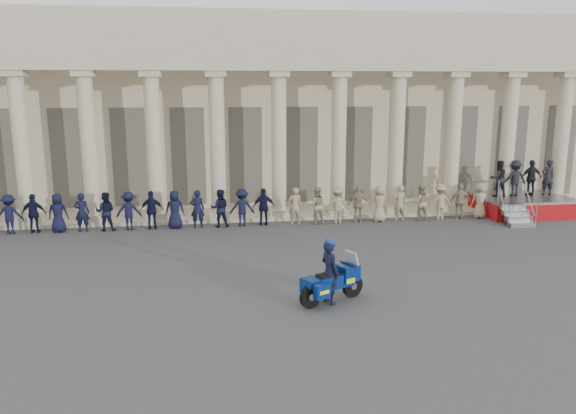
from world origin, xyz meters
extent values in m
plane|color=#3B3B3D|center=(0.00, 0.00, 0.00)|extent=(90.00, 90.00, 0.00)
cube|color=#BCAC8D|center=(0.00, 15.00, 4.50)|extent=(40.00, 10.00, 9.00)
cube|color=#BCAC8D|center=(0.00, 8.80, 0.07)|extent=(40.00, 2.60, 0.15)
cube|color=#BCAC8D|center=(0.00, 8.00, 6.79)|extent=(35.80, 1.00, 1.00)
cube|color=#BCAC8D|center=(0.00, 8.00, 7.89)|extent=(35.80, 1.00, 1.20)
cube|color=#BCAC8D|center=(-9.10, 8.00, 0.30)|extent=(0.90, 0.90, 0.30)
cylinder|color=#BCAC8D|center=(-9.10, 8.00, 3.25)|extent=(0.64, 0.64, 5.60)
cube|color=#BCAC8D|center=(-9.10, 8.00, 6.17)|extent=(0.85, 0.85, 0.24)
cube|color=#BCAC8D|center=(-6.50, 8.00, 0.30)|extent=(0.90, 0.90, 0.30)
cylinder|color=#BCAC8D|center=(-6.50, 8.00, 3.25)|extent=(0.64, 0.64, 5.60)
cube|color=#BCAC8D|center=(-6.50, 8.00, 6.17)|extent=(0.85, 0.85, 0.24)
cube|color=#BCAC8D|center=(-3.90, 8.00, 0.30)|extent=(0.90, 0.90, 0.30)
cylinder|color=#BCAC8D|center=(-3.90, 8.00, 3.25)|extent=(0.64, 0.64, 5.60)
cube|color=#BCAC8D|center=(-3.90, 8.00, 6.17)|extent=(0.85, 0.85, 0.24)
cube|color=#BCAC8D|center=(-1.30, 8.00, 0.30)|extent=(0.90, 0.90, 0.30)
cylinder|color=#BCAC8D|center=(-1.30, 8.00, 3.25)|extent=(0.64, 0.64, 5.60)
cube|color=#BCAC8D|center=(-1.30, 8.00, 6.17)|extent=(0.85, 0.85, 0.24)
cube|color=#BCAC8D|center=(1.30, 8.00, 0.30)|extent=(0.90, 0.90, 0.30)
cylinder|color=#BCAC8D|center=(1.30, 8.00, 3.25)|extent=(0.64, 0.64, 5.60)
cube|color=#BCAC8D|center=(1.30, 8.00, 6.17)|extent=(0.85, 0.85, 0.24)
cube|color=#BCAC8D|center=(3.90, 8.00, 0.30)|extent=(0.90, 0.90, 0.30)
cylinder|color=#BCAC8D|center=(3.90, 8.00, 3.25)|extent=(0.64, 0.64, 5.60)
cube|color=#BCAC8D|center=(3.90, 8.00, 6.17)|extent=(0.85, 0.85, 0.24)
cube|color=#BCAC8D|center=(6.50, 8.00, 0.30)|extent=(0.90, 0.90, 0.30)
cylinder|color=#BCAC8D|center=(6.50, 8.00, 3.25)|extent=(0.64, 0.64, 5.60)
cube|color=#BCAC8D|center=(6.50, 8.00, 6.17)|extent=(0.85, 0.85, 0.24)
cube|color=#BCAC8D|center=(9.10, 8.00, 0.30)|extent=(0.90, 0.90, 0.30)
cylinder|color=#BCAC8D|center=(9.10, 8.00, 3.25)|extent=(0.64, 0.64, 5.60)
cube|color=#BCAC8D|center=(9.10, 8.00, 6.17)|extent=(0.85, 0.85, 0.24)
cube|color=#BCAC8D|center=(11.70, 8.00, 0.30)|extent=(0.90, 0.90, 0.30)
cylinder|color=#BCAC8D|center=(11.70, 8.00, 3.25)|extent=(0.64, 0.64, 5.60)
cube|color=#BCAC8D|center=(11.70, 8.00, 6.17)|extent=(0.85, 0.85, 0.24)
cube|color=#BCAC8D|center=(14.30, 8.00, 0.30)|extent=(0.90, 0.90, 0.30)
cylinder|color=#BCAC8D|center=(14.30, 8.00, 3.25)|extent=(0.64, 0.64, 5.60)
cube|color=#BCAC8D|center=(14.30, 8.00, 6.17)|extent=(0.85, 0.85, 0.24)
cube|color=black|center=(-10.40, 10.02, 2.55)|extent=(1.30, 0.12, 4.20)
cube|color=black|center=(-7.80, 10.02, 2.55)|extent=(1.30, 0.12, 4.20)
cube|color=black|center=(-5.20, 10.02, 2.55)|extent=(1.30, 0.12, 4.20)
cube|color=black|center=(-2.60, 10.02, 2.55)|extent=(1.30, 0.12, 4.20)
cube|color=black|center=(0.00, 10.02, 2.55)|extent=(1.30, 0.12, 4.20)
cube|color=black|center=(2.60, 10.02, 2.55)|extent=(1.30, 0.12, 4.20)
cube|color=black|center=(5.20, 10.02, 2.55)|extent=(1.30, 0.12, 4.20)
cube|color=black|center=(7.80, 10.02, 2.55)|extent=(1.30, 0.12, 4.20)
cube|color=black|center=(10.40, 10.02, 2.55)|extent=(1.30, 0.12, 4.20)
cube|color=black|center=(13.00, 10.02, 2.55)|extent=(1.30, 0.12, 4.20)
cube|color=black|center=(15.60, 10.02, 2.55)|extent=(1.30, 0.12, 4.20)
imported|color=black|center=(-9.45, 6.89, 0.78)|extent=(1.01, 0.58, 1.57)
imported|color=black|center=(-8.54, 6.89, 0.78)|extent=(0.92, 0.38, 1.57)
imported|color=black|center=(-7.64, 6.89, 0.78)|extent=(0.77, 0.50, 1.57)
imported|color=black|center=(-6.73, 6.89, 0.78)|extent=(0.57, 0.38, 1.57)
imported|color=black|center=(-5.82, 6.89, 0.78)|extent=(0.76, 0.59, 1.57)
imported|color=black|center=(-4.91, 6.89, 0.78)|extent=(1.01, 0.58, 1.57)
imported|color=black|center=(-4.01, 6.89, 0.78)|extent=(0.92, 0.38, 1.57)
imported|color=black|center=(-3.10, 6.89, 0.78)|extent=(0.77, 0.50, 1.57)
imported|color=black|center=(-2.19, 6.89, 0.78)|extent=(0.57, 0.38, 1.57)
imported|color=black|center=(-1.28, 6.89, 0.78)|extent=(0.76, 0.59, 1.57)
imported|color=black|center=(-0.38, 6.89, 0.78)|extent=(1.01, 0.58, 1.57)
imported|color=black|center=(0.53, 6.89, 0.78)|extent=(0.92, 0.38, 1.57)
imported|color=gray|center=(1.84, 6.89, 0.78)|extent=(0.57, 0.38, 1.57)
imported|color=gray|center=(2.75, 6.89, 0.78)|extent=(0.76, 0.59, 1.57)
imported|color=gray|center=(3.65, 6.89, 0.78)|extent=(1.01, 0.58, 1.57)
imported|color=gray|center=(4.56, 6.89, 0.78)|extent=(0.92, 0.38, 1.57)
imported|color=gray|center=(5.47, 6.89, 0.78)|extent=(0.77, 0.50, 1.57)
imported|color=gray|center=(6.38, 6.89, 0.78)|extent=(0.57, 0.38, 1.57)
imported|color=gray|center=(7.28, 6.89, 0.78)|extent=(0.76, 0.59, 1.57)
imported|color=gray|center=(8.19, 6.89, 0.78)|extent=(1.01, 0.58, 1.57)
imported|color=gray|center=(9.10, 6.89, 0.78)|extent=(0.92, 0.38, 1.57)
imported|color=gray|center=(10.00, 6.89, 0.78)|extent=(0.77, 0.50, 1.57)
cube|color=gray|center=(12.39, 7.45, 0.75)|extent=(3.95, 2.82, 0.10)
cube|color=#9B0C0F|center=(12.39, 6.06, 0.35)|extent=(3.95, 0.04, 0.70)
cube|color=#9B0C0F|center=(10.44, 7.45, 0.35)|extent=(0.04, 2.82, 0.70)
cube|color=#9B0C0F|center=(14.35, 7.45, 0.35)|extent=(0.04, 2.82, 0.70)
cube|color=gray|center=(11.02, 5.14, 0.10)|extent=(1.10, 0.28, 0.20)
cube|color=gray|center=(11.02, 5.42, 0.30)|extent=(1.10, 0.28, 0.20)
cube|color=gray|center=(11.02, 5.70, 0.50)|extent=(1.10, 0.28, 0.20)
cube|color=gray|center=(11.02, 5.98, 0.70)|extent=(1.10, 0.28, 0.20)
cylinder|color=gray|center=(12.39, 8.81, 1.30)|extent=(3.95, 0.04, 0.04)
imported|color=black|center=(11.19, 7.65, 1.61)|extent=(0.79, 0.62, 1.62)
imported|color=black|center=(11.99, 7.65, 1.61)|extent=(1.05, 0.60, 1.62)
imported|color=black|center=(12.79, 7.65, 1.61)|extent=(0.95, 0.40, 1.62)
imported|color=black|center=(13.59, 7.65, 1.61)|extent=(0.59, 0.39, 1.62)
cylinder|color=black|center=(2.18, -1.50, 0.31)|extent=(0.62, 0.39, 0.63)
cylinder|color=black|center=(0.90, -2.12, 0.31)|extent=(0.62, 0.39, 0.63)
cube|color=navy|center=(1.58, -1.79, 0.59)|extent=(1.16, 0.84, 0.36)
cube|color=navy|center=(2.01, -1.58, 0.74)|extent=(0.69, 0.67, 0.43)
cube|color=silver|center=(2.01, -1.58, 0.52)|extent=(0.31, 0.35, 0.11)
cube|color=#B2BFCC|center=(2.15, -1.51, 1.07)|extent=(0.37, 0.48, 0.51)
cube|color=black|center=(1.41, -1.87, 0.78)|extent=(0.70, 0.56, 0.10)
cube|color=navy|center=(0.94, -2.10, 0.67)|extent=(0.44, 0.44, 0.21)
cube|color=navy|center=(1.16, -2.33, 0.52)|extent=(0.48, 0.38, 0.38)
cube|color=#E7FA0D|center=(1.16, -2.33, 0.52)|extent=(0.36, 0.33, 0.10)
cube|color=navy|center=(0.89, -1.79, 0.52)|extent=(0.48, 0.38, 0.38)
cube|color=#E7FA0D|center=(0.89, -1.79, 0.52)|extent=(0.36, 0.33, 0.10)
cylinder|color=silver|center=(1.05, -1.79, 0.29)|extent=(0.56, 0.34, 0.10)
cylinder|color=black|center=(2.01, -1.58, 0.97)|extent=(0.32, 0.61, 0.03)
imported|color=black|center=(1.45, -1.85, 0.86)|extent=(0.65, 0.75, 1.73)
sphere|color=navy|center=(1.45, -1.85, 1.68)|extent=(0.28, 0.28, 0.28)
camera|label=1|loc=(-1.57, -15.73, 5.71)|focal=35.00mm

